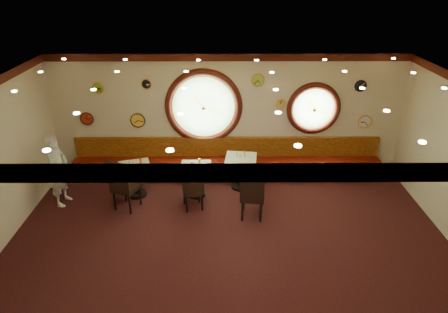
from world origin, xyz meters
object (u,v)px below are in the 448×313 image
(condiment_b_salt, at_px, (192,163))
(condiment_c_pepper, at_px, (240,156))
(condiment_a_salt, at_px, (129,163))
(condiment_b_bottle, at_px, (199,162))
(chair_c, at_px, (252,191))
(condiment_c_salt, at_px, (237,155))
(chair_b, at_px, (193,186))
(waiter, at_px, (58,170))
(table_c, at_px, (241,169))
(condiment_c_bottle, at_px, (245,154))
(condiment_a_bottle, at_px, (140,162))
(table_a, at_px, (136,177))
(condiment_b_pepper, at_px, (198,165))
(condiment_a_pepper, at_px, (133,164))
(table_b, at_px, (196,177))
(chair_a, at_px, (122,182))

(condiment_b_salt, relative_size, condiment_c_pepper, 1.21)
(condiment_a_salt, xyz_separation_m, condiment_b_bottle, (1.67, -0.00, 0.03))
(chair_c, height_order, condiment_b_salt, chair_c)
(condiment_c_salt, xyz_separation_m, condiment_b_bottle, (-0.91, -0.39, -0.00))
(chair_b, relative_size, waiter, 0.39)
(table_c, xyz_separation_m, condiment_b_salt, (-1.18, -0.30, 0.32))
(condiment_c_bottle, bearing_deg, condiment_a_salt, -171.81)
(chair_c, distance_m, condiment_b_salt, 1.76)
(condiment_c_pepper, relative_size, condiment_c_bottle, 0.61)
(table_c, xyz_separation_m, chair_c, (0.19, -1.40, 0.19))
(condiment_b_salt, xyz_separation_m, condiment_a_bottle, (-1.22, -0.02, 0.04))
(condiment_b_bottle, bearing_deg, table_a, -178.39)
(chair_c, bearing_deg, condiment_c_bottle, 100.72)
(condiment_b_pepper, bearing_deg, condiment_c_bottle, 24.30)
(waiter, bearing_deg, condiment_c_bottle, -72.22)
(condiment_a_salt, relative_size, condiment_a_pepper, 1.07)
(condiment_c_salt, bearing_deg, chair_b, -133.32)
(table_b, xyz_separation_m, condiment_b_pepper, (0.06, -0.06, 0.35))
(condiment_a_bottle, bearing_deg, condiment_b_salt, 0.89)
(condiment_b_salt, bearing_deg, condiment_a_pepper, -177.08)
(condiment_c_pepper, bearing_deg, condiment_a_salt, -172.79)
(chair_b, bearing_deg, chair_c, -29.21)
(chair_c, bearing_deg, condiment_b_salt, 148.55)
(condiment_c_bottle, relative_size, waiter, 0.09)
(chair_a, bearing_deg, condiment_a_bottle, 90.38)
(condiment_a_salt, relative_size, condiment_b_pepper, 0.83)
(condiment_a_bottle, bearing_deg, waiter, -167.77)
(condiment_a_pepper, distance_m, condiment_b_bottle, 1.57)
(chair_b, distance_m, condiment_b_salt, 0.75)
(condiment_b_pepper, bearing_deg, condiment_b_bottle, 74.10)
(condiment_a_salt, bearing_deg, condiment_b_bottle, -0.10)
(table_c, relative_size, condiment_b_bottle, 4.63)
(condiment_a_pepper, relative_size, condiment_b_bottle, 0.48)
(condiment_b_salt, relative_size, condiment_c_bottle, 0.74)
(chair_a, distance_m, condiment_a_salt, 0.71)
(condiment_c_salt, height_order, waiter, waiter)
(condiment_c_bottle, bearing_deg, table_c, -142.92)
(condiment_b_bottle, bearing_deg, condiment_c_pepper, 19.04)
(table_a, xyz_separation_m, condiment_c_pepper, (2.53, 0.38, 0.37))
(condiment_c_pepper, bearing_deg, condiment_a_pepper, -171.50)
(condiment_c_salt, xyz_separation_m, condiment_c_pepper, (0.08, -0.05, -0.01))
(condiment_a_salt, bearing_deg, condiment_c_bottle, 8.19)
(table_b, height_order, condiment_b_salt, condiment_b_salt)
(condiment_c_salt, distance_m, condiment_a_pepper, 2.52)
(table_a, distance_m, condiment_b_bottle, 1.59)
(condiment_a_pepper, bearing_deg, condiment_b_bottle, 1.56)
(condiment_a_salt, relative_size, condiment_b_salt, 0.83)
(chair_b, relative_size, condiment_b_pepper, 6.09)
(chair_c, height_order, condiment_b_bottle, chair_c)
(chair_a, xyz_separation_m, condiment_b_pepper, (1.66, 0.59, 0.12))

